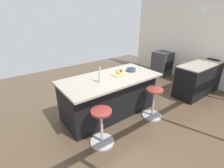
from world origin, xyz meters
The scene contains 13 objects.
ground_plane centered at (0.00, 0.00, 0.00)m, with size 8.19×8.19×0.00m, color brown.
interior_partition_left centered at (-3.15, 0.00, 1.39)m, with size 0.15×5.03×2.79m.
sink_cabinet centered at (-2.80, 0.69, 0.46)m, with size 2.59×0.60×1.19m.
oven_range centered at (-2.80, -0.96, 0.44)m, with size 0.60×0.61×0.88m.
kitchen_island centered at (0.37, -0.02, 0.46)m, with size 2.19×1.08×0.91m.
stool_by_window centered at (-0.32, 0.69, 0.33)m, with size 0.44×0.44×0.69m.
stool_middle centered at (1.06, 0.69, 0.33)m, with size 0.44×0.44×0.69m.
cutting_board centered at (0.09, 0.01, 0.92)m, with size 0.36×0.24×0.02m, color tan.
apple_green centered at (0.10, -0.07, 0.97)m, with size 0.07×0.07×0.07m, color #609E2D.
apple_yellow centered at (0.13, 0.00, 0.97)m, with size 0.07×0.07×0.07m, color gold.
apple_red centered at (0.01, -0.06, 0.97)m, with size 0.07×0.07×0.07m, color red.
water_bottle centered at (0.69, 0.11, 1.04)m, with size 0.06×0.06×0.31m.
fruit_bowl centered at (-0.27, -0.01, 0.95)m, with size 0.22×0.22×0.07m.
Camera 1 is at (2.28, 2.62, 2.18)m, focal length 25.68 mm.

